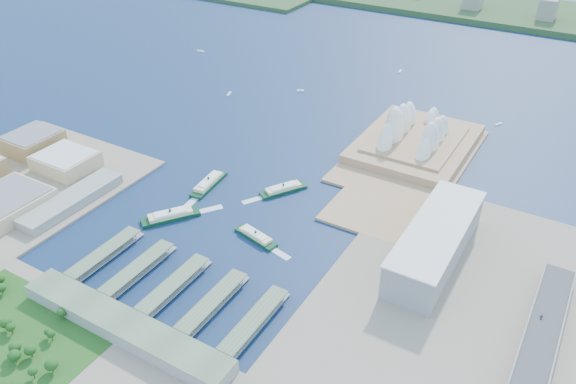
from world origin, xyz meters
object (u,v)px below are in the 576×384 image
Objects in this scene: ferry_b at (283,188)px; toaster_building at (435,242)px; ferry_a at (209,181)px; car_c at (541,317)px; ferry_d at (256,235)px; ferry_c at (170,214)px; opera_house at (418,126)px.

toaster_building is at bearing 22.53° from ferry_b.
car_c is at bearing -12.74° from ferry_a.
ferry_c is at bearing 113.19° from ferry_d.
toaster_building reaches higher than ferry_b.
car_c is (101.00, -43.37, -4.92)m from toaster_building.
ferry_a is (-259.98, -2.63, -14.92)m from toaster_building.
car_c is at bearing -51.88° from opera_house.
opera_house is 1.16× the size of toaster_building.
ferry_d is at bearing -44.63° from ferry_b.
car_c is (360.98, -40.74, 10.00)m from ferry_a.
opera_house is 320.70m from ferry_c.
opera_house is 2.99× the size of ferry_c.
ferry_b is at bearing 26.61° from ferry_d.
ferry_a is 363.41m from car_c.
ferry_b is (-91.27, -169.90, -26.92)m from opera_house.
ferry_b is at bearing -89.61° from ferry_c.
opera_house is at bearing -2.13° from ferry_d.
ferry_a is 85.25m from ferry_b.
toaster_building is 2.63× the size of ferry_a.
ferry_b is 0.89× the size of ferry_c.
opera_house is at bearing 93.72° from ferry_b.
opera_house reaches higher than car_c.
toaster_building is 260.42m from ferry_a.
ferry_c reaches higher than ferry_d.
ferry_a reaches higher than ferry_b.
opera_house is 265.80m from ferry_a.
opera_house reaches higher than ferry_d.
toaster_building is at bearing -128.15° from ferry_c.
ferry_b reaches higher than ferry_d.
toaster_building is (90.00, -200.00, -11.50)m from opera_house.
ferry_d is at bearing -176.98° from car_c.
toaster_building is 30.97× the size of car_c.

